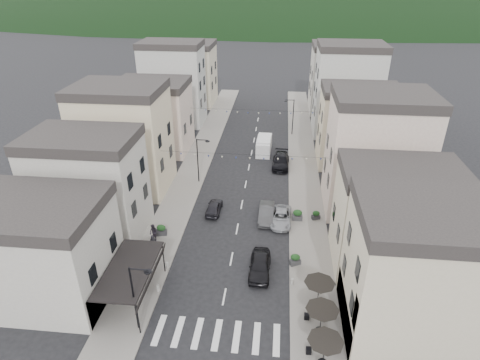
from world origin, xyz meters
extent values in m
plane|color=black|center=(0.00, 0.00, 0.00)|extent=(700.00, 700.00, 0.00)
cube|color=slate|center=(-7.50, 32.00, 0.06)|extent=(4.00, 76.00, 0.12)
cube|color=slate|center=(7.50, 32.00, 0.06)|extent=(4.00, 76.00, 0.12)
ellipsoid|color=black|center=(0.00, 300.00, 0.00)|extent=(640.00, 360.00, 70.00)
cube|color=#ACA79E|center=(-15.50, 5.00, 4.00)|extent=(12.00, 8.00, 8.00)
cube|color=beige|center=(14.50, 4.00, 5.00)|extent=(10.00, 8.00, 10.00)
cube|color=black|center=(-7.50, 5.00, 3.20)|extent=(3.60, 7.50, 0.15)
cube|color=black|center=(-5.70, 5.00, 2.70)|extent=(0.34, 7.50, 0.99)
cylinder|color=black|center=(-5.80, 1.50, 1.60)|extent=(0.10, 0.10, 3.20)
cylinder|color=black|center=(-5.80, 8.50, 1.60)|extent=(0.10, 0.10, 3.20)
cube|color=#ACA79E|center=(-14.50, 14.00, 5.00)|extent=(10.00, 7.00, 10.00)
cube|color=#262323|center=(-14.50, 14.00, 10.50)|extent=(10.20, 7.14, 1.00)
cube|color=beige|center=(-14.50, 24.00, 6.00)|extent=(10.00, 8.00, 12.00)
cube|color=#262323|center=(-14.50, 24.00, 12.50)|extent=(10.20, 8.16, 1.00)
cube|color=#C1A89C|center=(-14.50, 36.00, 4.75)|extent=(10.00, 8.00, 9.50)
cube|color=#262323|center=(-14.50, 36.00, 10.00)|extent=(10.20, 8.16, 1.00)
cube|color=#A6A6A1|center=(-14.50, 48.00, 6.50)|extent=(10.00, 7.00, 13.00)
cube|color=#262323|center=(-14.50, 48.00, 13.50)|extent=(10.20, 7.14, 1.00)
cube|color=beige|center=(-14.50, 60.00, 5.50)|extent=(10.00, 9.00, 11.00)
cube|color=#262323|center=(-14.50, 60.00, 11.50)|extent=(10.20, 9.18, 1.00)
cube|color=beige|center=(14.50, 12.00, 4.50)|extent=(10.00, 7.00, 9.00)
cube|color=#262323|center=(14.50, 12.00, 9.50)|extent=(10.20, 7.14, 1.00)
cube|color=#C1A89C|center=(14.50, 22.00, 6.25)|extent=(10.00, 8.00, 12.50)
cube|color=#262323|center=(14.50, 22.00, 13.00)|extent=(10.20, 8.16, 1.00)
cube|color=beige|center=(14.50, 34.00, 5.00)|extent=(10.00, 7.00, 10.00)
cube|color=#262323|center=(14.50, 34.00, 10.50)|extent=(10.20, 7.14, 1.00)
cube|color=#A6A6A1|center=(14.50, 46.00, 6.75)|extent=(10.00, 8.00, 13.50)
cube|color=#262323|center=(14.50, 46.00, 14.00)|extent=(10.20, 8.16, 1.00)
cube|color=#ACA79E|center=(14.50, 58.00, 5.75)|extent=(10.00, 9.00, 11.50)
cube|color=#262323|center=(14.50, 58.00, 12.00)|extent=(10.20, 9.18, 1.00)
cylinder|color=black|center=(7.70, 0.00, 1.27)|extent=(0.06, 0.06, 2.30)
cone|color=black|center=(7.70, 0.00, 2.37)|extent=(2.50, 2.50, 0.55)
cylinder|color=black|center=(7.70, 2.80, 1.27)|extent=(0.06, 0.06, 2.30)
cone|color=black|center=(7.70, 2.80, 2.37)|extent=(2.50, 2.50, 0.55)
cylinder|color=black|center=(7.70, 2.80, 0.49)|extent=(0.70, 0.70, 0.04)
cylinder|color=black|center=(7.70, 5.60, 1.27)|extent=(0.06, 0.06, 2.30)
cone|color=black|center=(7.70, 5.60, 2.37)|extent=(2.50, 2.50, 0.55)
cylinder|color=black|center=(7.70, 5.60, 0.49)|extent=(0.70, 0.70, 0.04)
cylinder|color=black|center=(-6.10, 2.00, 3.00)|extent=(0.14, 0.14, 6.00)
cylinder|color=black|center=(-5.40, 2.00, 5.90)|extent=(1.40, 0.10, 0.10)
cylinder|color=black|center=(-4.75, 2.00, 5.75)|extent=(0.56, 0.56, 0.08)
cylinder|color=black|center=(-6.10, 26.00, 3.00)|extent=(0.14, 0.14, 6.00)
cylinder|color=black|center=(-5.40, 26.00, 5.90)|extent=(1.40, 0.10, 0.10)
cylinder|color=black|center=(-4.75, 26.00, 5.75)|extent=(0.56, 0.56, 0.08)
cylinder|color=black|center=(6.10, 44.00, 3.00)|extent=(0.14, 0.14, 6.00)
cylinder|color=black|center=(5.40, 44.00, 5.90)|extent=(1.40, 0.10, 0.10)
cylinder|color=black|center=(4.75, 44.00, 5.75)|extent=(0.56, 0.56, 0.08)
cylinder|color=gray|center=(-5.70, 6.00, 0.42)|extent=(0.26, 0.26, 0.60)
cylinder|color=gray|center=(-5.70, 9.00, 0.42)|extent=(0.26, 0.26, 0.60)
cylinder|color=gray|center=(5.70, 8.00, 0.42)|extent=(0.26, 0.26, 0.60)
cylinder|color=black|center=(0.00, 22.00, 6.00)|extent=(19.00, 0.02, 0.02)
cone|color=beige|center=(-8.71, 22.00, 5.81)|extent=(0.28, 0.28, 0.24)
cone|color=navy|center=(-7.12, 22.00, 5.73)|extent=(0.28, 0.28, 0.24)
cone|color=beige|center=(-5.54, 22.00, 5.65)|extent=(0.28, 0.28, 0.24)
cone|color=navy|center=(-3.96, 22.00, 5.58)|extent=(0.28, 0.28, 0.24)
cone|color=beige|center=(-2.38, 22.00, 5.54)|extent=(0.28, 0.28, 0.24)
cone|color=navy|center=(-0.79, 22.00, 5.51)|extent=(0.28, 0.28, 0.24)
cone|color=beige|center=(0.79, 22.00, 5.51)|extent=(0.28, 0.28, 0.24)
cone|color=navy|center=(2.38, 22.00, 5.54)|extent=(0.28, 0.28, 0.24)
cone|color=beige|center=(3.96, 22.00, 5.58)|extent=(0.28, 0.28, 0.24)
cone|color=navy|center=(5.54, 22.00, 5.65)|extent=(0.28, 0.28, 0.24)
cone|color=beige|center=(7.12, 22.00, 5.73)|extent=(0.28, 0.28, 0.24)
cone|color=navy|center=(8.71, 22.00, 5.81)|extent=(0.28, 0.28, 0.24)
cylinder|color=black|center=(0.00, 38.00, 6.00)|extent=(19.00, 0.02, 0.02)
cone|color=beige|center=(-8.71, 38.00, 5.81)|extent=(0.28, 0.28, 0.24)
cone|color=navy|center=(-7.12, 38.00, 5.73)|extent=(0.28, 0.28, 0.24)
cone|color=beige|center=(-5.54, 38.00, 5.65)|extent=(0.28, 0.28, 0.24)
cone|color=navy|center=(-3.96, 38.00, 5.58)|extent=(0.28, 0.28, 0.24)
cone|color=beige|center=(-2.38, 38.00, 5.54)|extent=(0.28, 0.28, 0.24)
cone|color=navy|center=(-0.79, 38.00, 5.51)|extent=(0.28, 0.28, 0.24)
cone|color=beige|center=(0.79, 38.00, 5.51)|extent=(0.28, 0.28, 0.24)
cone|color=navy|center=(2.38, 38.00, 5.54)|extent=(0.28, 0.28, 0.24)
cone|color=beige|center=(3.96, 38.00, 5.58)|extent=(0.28, 0.28, 0.24)
cone|color=navy|center=(5.54, 38.00, 5.65)|extent=(0.28, 0.28, 0.24)
cone|color=beige|center=(7.12, 38.00, 5.73)|extent=(0.28, 0.28, 0.24)
cone|color=navy|center=(8.71, 38.00, 5.81)|extent=(0.28, 0.28, 0.24)
imported|color=black|center=(2.80, 9.37, 0.80)|extent=(1.93, 4.71, 1.60)
imported|color=#343437|center=(2.98, 18.25, 0.75)|extent=(1.64, 4.56, 1.50)
imported|color=#94969C|center=(4.60, 17.72, 0.66)|extent=(2.31, 4.78, 1.31)
imported|color=black|center=(4.39, 31.77, 0.80)|extent=(2.43, 5.59, 1.60)
imported|color=black|center=(-2.96, 18.99, 0.66)|extent=(1.68, 3.93, 1.32)
cube|color=silver|center=(1.80, 36.38, 1.07)|extent=(2.18, 5.20, 2.14)
cube|color=silver|center=(1.78, 35.74, 2.20)|extent=(2.08, 3.49, 0.54)
cylinder|color=black|center=(0.89, 34.48, 0.38)|extent=(0.29, 0.76, 0.75)
cylinder|color=black|center=(2.60, 34.43, 0.38)|extent=(0.29, 0.76, 0.75)
cylinder|color=black|center=(1.00, 38.34, 0.38)|extent=(0.29, 0.76, 0.75)
cylinder|color=black|center=(2.71, 38.29, 0.38)|extent=(0.29, 0.76, 0.75)
imported|color=black|center=(-7.60, 11.15, 1.07)|extent=(0.78, 0.60, 1.91)
imported|color=black|center=(-8.15, 13.02, 1.03)|extent=(1.13, 1.09, 1.83)
cube|color=#302F32|center=(-8.08, 11.06, 0.36)|extent=(0.99, 0.58, 0.48)
ellipsoid|color=black|center=(-8.08, 11.06, 0.89)|extent=(0.85, 0.54, 0.62)
cube|color=#2A2A2C|center=(-7.65, 14.01, 0.39)|extent=(1.16, 0.78, 0.53)
ellipsoid|color=black|center=(-7.65, 14.01, 0.97)|extent=(0.94, 0.60, 0.68)
cube|color=#313134|center=(6.00, 10.72, 0.37)|extent=(1.15, 0.92, 0.51)
ellipsoid|color=black|center=(6.00, 10.72, 0.93)|extent=(0.89, 0.57, 0.65)
cube|color=#2A2A2C|center=(8.42, 18.64, 0.34)|extent=(1.01, 0.77, 0.45)
ellipsoid|color=black|center=(8.42, 18.64, 0.84)|extent=(0.79, 0.50, 0.58)
cube|color=#323235|center=(6.37, 18.26, 0.40)|extent=(1.14, 0.65, 0.56)
ellipsoid|color=black|center=(6.37, 18.26, 1.02)|extent=(0.99, 0.63, 0.72)
camera|label=1|loc=(3.93, -19.01, 24.60)|focal=30.00mm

